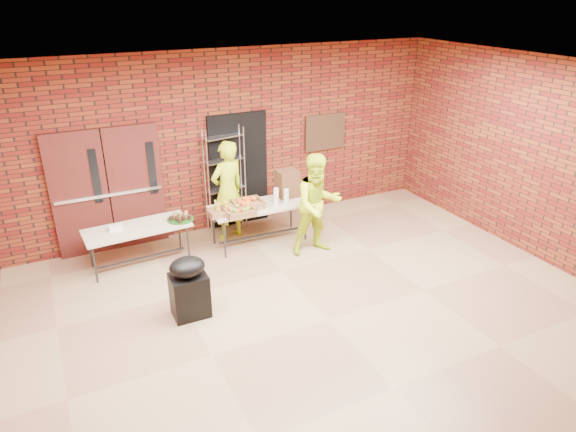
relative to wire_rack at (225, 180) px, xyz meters
The scene contains 19 objects.
room 3.39m from the wire_rack, 86.25° to the right, with size 8.08×7.08×3.28m.
double_doors 1.98m from the wire_rack, behind, with size 1.78×0.12×2.10m.
dark_doorway 0.36m from the wire_rack, 23.80° to the left, with size 1.10×0.06×2.10m, color black.
bronze_plaque 2.20m from the wire_rack, ahead, with size 0.85×0.04×0.70m, color #3B2717.
wire_rack is the anchor object (origin of this frame).
table_left 1.88m from the wire_rack, 159.05° to the right, with size 1.66×0.77×0.67m.
table_right 0.89m from the wire_rack, 66.79° to the right, with size 1.71×0.76×0.70m.
basket_bananas 0.96m from the wire_rack, 115.13° to the right, with size 0.40×0.31×0.13m.
basket_oranges 0.80m from the wire_rack, 81.32° to the right, with size 0.50×0.39×0.15m.
basket_apples 1.02m from the wire_rack, 97.19° to the right, with size 0.48×0.37×0.15m.
muffin_tray 1.26m from the wire_rack, 146.30° to the right, with size 0.43×0.43×0.11m.
napkin_box 2.15m from the wire_rack, 163.29° to the right, with size 0.20×0.13×0.07m, color white.
coffee_dispenser 1.12m from the wire_rack, 32.34° to the right, with size 0.36×0.32×0.48m, color brown.
cup_stack_front 1.10m from the wire_rack, 59.15° to the right, with size 0.08×0.08×0.25m, color white.
cup_stack_mid 1.20m from the wire_rack, 49.93° to the right, with size 0.09×0.09×0.27m, color white.
cup_stack_back 1.02m from the wire_rack, 51.47° to the right, with size 0.09×0.09×0.27m, color white.
covered_grill 2.80m from the wire_rack, 120.68° to the right, with size 0.49×0.41×0.88m.
volunteer_woman 0.38m from the wire_rack, 103.99° to the right, with size 0.65×0.43×1.78m, color #B9D717.
volunteer_man 1.85m from the wire_rack, 55.56° to the right, with size 0.83×0.65×1.72m, color #B9D717.
Camera 1 is at (-3.05, -4.91, 4.13)m, focal length 32.00 mm.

